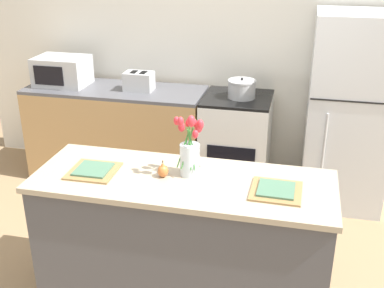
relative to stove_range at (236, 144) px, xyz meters
The scene contains 12 objects.
back_wall 0.99m from the stove_range, 104.01° to the left, with size 5.20×0.08×2.70m.
kitchen_island 1.60m from the stove_range, 93.58° to the right, with size 1.80×0.66×0.89m.
back_counter 1.16m from the stove_range, behind, with size 1.68×0.60×0.91m.
stove_range is the anchor object (origin of this frame).
refrigerator 1.02m from the stove_range, ahead, with size 0.68×0.67×1.67m.
flower_vase 1.65m from the stove_range, 92.58° to the right, with size 0.17×0.15×0.40m.
pear_figurine 1.68m from the stove_range, 97.80° to the right, with size 0.07×0.07×0.11m.
plate_setting_left 1.82m from the stove_range, 111.76° to the right, with size 0.29×0.29×0.02m.
plate_setting_right 1.75m from the stove_range, 74.52° to the right, with size 0.29×0.29×0.02m.
toaster 1.06m from the stove_range, behind, with size 0.28×0.18×0.17m.
cooking_pot 0.53m from the stove_range, 15.76° to the right, with size 0.25×0.25×0.18m.
microwave 1.78m from the stove_range, behind, with size 0.48×0.37×0.27m.
Camera 1 is at (0.63, -2.46, 2.21)m, focal length 45.00 mm.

